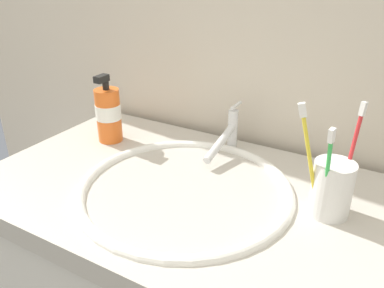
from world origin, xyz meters
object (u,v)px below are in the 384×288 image
toothbrush_red (352,151)px  faucet (228,134)px  toothbrush_cup (332,189)px  toothbrush_yellow (309,154)px  toothbrush_green (328,169)px  soap_dispenser (108,114)px

toothbrush_red → faucet: bearing=159.8°
toothbrush_cup → toothbrush_yellow: size_ratio=0.50×
faucet → toothbrush_red: toothbrush_red is taller
faucet → toothbrush_cup: size_ratio=1.70×
toothbrush_red → toothbrush_green: bearing=-111.7°
faucet → toothbrush_green: size_ratio=1.00×
toothbrush_green → toothbrush_red: size_ratio=0.88×
toothbrush_yellow → toothbrush_green: bearing=-15.0°
toothbrush_cup → soap_dispenser: bearing=175.1°
faucet → toothbrush_cup: bearing=-26.9°
toothbrush_yellow → toothbrush_red: size_ratio=1.03×
toothbrush_yellow → soap_dispenser: (-0.51, 0.07, -0.05)m
toothbrush_yellow → soap_dispenser: size_ratio=1.20×
toothbrush_yellow → toothbrush_green: size_ratio=1.17×
toothbrush_cup → toothbrush_red: 0.08m
toothbrush_cup → toothbrush_green: bearing=-103.0°
toothbrush_red → soap_dispenser: (-0.57, 0.02, -0.05)m
toothbrush_green → soap_dispenser: (-0.55, 0.08, -0.03)m
toothbrush_red → soap_dispenser: 0.58m
faucet → toothbrush_green: 0.32m
toothbrush_cup → toothbrush_green: size_ratio=0.59×
faucet → toothbrush_red: bearing=-20.2°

